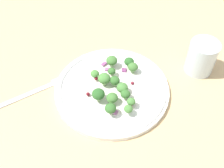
{
  "coord_description": "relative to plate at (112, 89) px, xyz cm",
  "views": [
    {
      "loc": [
        -39.05,
        -5.87,
        53.31
      ],
      "look_at": [
        2.69,
        2.01,
        2.7
      ],
      "focal_mm": 44.77,
      "sensor_mm": 36.0,
      "label": 1
    }
  ],
  "objects": [
    {
      "name": "cranberry_0",
      "position": [
        -4.72,
        -5.17,
        1.07
      ],
      "size": [
        0.82,
        0.82,
        0.82
      ],
      "primitive_type": "sphere",
      "color": "maroon",
      "rests_on": "plate"
    },
    {
      "name": "cranberry_1",
      "position": [
        1.39,
        4.22,
        1.37
      ],
      "size": [
        0.87,
        0.87,
        0.87
      ],
      "primitive_type": "sphere",
      "color": "maroon",
      "rests_on": "plate"
    },
    {
      "name": "ground_plane",
      "position": [
        -2.69,
        -2.01,
        -1.86
      ],
      "size": [
        180.0,
        180.0,
        2.0
      ],
      "primitive_type": "cube",
      "color": "tan"
    },
    {
      "name": "water_glass",
      "position": [
        11.43,
        -20.62,
        3.47
      ],
      "size": [
        7.16,
        7.16,
        8.66
      ],
      "primitive_type": "cylinder",
      "color": "silver",
      "rests_on": "ground_plane"
    },
    {
      "name": "broccoli_floret_3",
      "position": [
        -4.56,
        -5.22,
        2.18
      ],
      "size": [
        1.94,
        1.94,
        1.96
      ],
      "color": "#8EB77A",
      "rests_on": "plate"
    },
    {
      "name": "broccoli_floret_4",
      "position": [
        0.74,
        2.01,
        2.53
      ],
      "size": [
        2.99,
        2.99,
        3.03
      ],
      "color": "#9EC684",
      "rests_on": "plate"
    },
    {
      "name": "onion_bit_1",
      "position": [
        -7.1,
        -2.19,
        0.92
      ],
      "size": [
        1.34,
        1.43,
        0.44
      ],
      "primitive_type": "cube",
      "rotation": [
        0.0,
        0.0,
        2.87
      ],
      "color": "#A35B93",
      "rests_on": "plate"
    },
    {
      "name": "cranberry_3",
      "position": [
        2.07,
        -4.66,
        0.74
      ],
      "size": [
        0.8,
        0.8,
        0.8
      ],
      "primitive_type": "sphere",
      "color": "maroon",
      "rests_on": "plate"
    },
    {
      "name": "broccoli_floret_8",
      "position": [
        -4.32,
        -0.84,
        2.17
      ],
      "size": [
        2.64,
        2.64,
        2.67
      ],
      "color": "#9EC684",
      "rests_on": "plate"
    },
    {
      "name": "cranberry_4",
      "position": [
        -3.45,
        5.04,
        1.11
      ],
      "size": [
        0.9,
        0.9,
        0.9
      ],
      "primitive_type": "sphere",
      "color": "maroon",
      "rests_on": "plate"
    },
    {
      "name": "broccoli_floret_0",
      "position": [
        -7.48,
        -1.07,
        2.56
      ],
      "size": [
        2.52,
        2.52,
        2.55
      ],
      "color": "#ADD18E",
      "rests_on": "plate"
    },
    {
      "name": "broccoli_floret_7",
      "position": [
        -0.95,
        -2.61,
        2.13
      ],
      "size": [
        2.68,
        2.68,
        2.71
      ],
      "color": "#9EC684",
      "rests_on": "plate"
    },
    {
      "name": "broccoli_floret_10",
      "position": [
        2.25,
        4.67,
        2.03
      ],
      "size": [
        2.1,
        2.1,
        2.13
      ],
      "color": "#8EB77A",
      "rests_on": "plate"
    },
    {
      "name": "dressing_pool",
      "position": [
        0.0,
        -0.0,
        0.44
      ],
      "size": [
        15.99,
        15.99,
        0.2
      ],
      "primitive_type": "cylinder",
      "color": "white",
      "rests_on": "plate"
    },
    {
      "name": "broccoli_floret_9",
      "position": [
        -4.2,
        2.36,
        2.62
      ],
      "size": [
        2.96,
        2.96,
        3.0
      ],
      "color": "#ADD18E",
      "rests_on": "plate"
    },
    {
      "name": "broccoli_floret_1",
      "position": [
        6.94,
        1.37,
        2.52
      ],
      "size": [
        2.83,
        2.83,
        2.87
      ],
      "color": "#9EC684",
      "rests_on": "plate"
    },
    {
      "name": "cranberry_2",
      "position": [
        -3.16,
        3.0,
        1.2
      ],
      "size": [
        0.82,
        0.82,
        0.82
      ],
      "primitive_type": "sphere",
      "color": "#4C0A14",
      "rests_on": "plate"
    },
    {
      "name": "broccoli_floret_12",
      "position": [
        -6.64,
        -4.89,
        2.21
      ],
      "size": [
        1.97,
        1.97,
        2.0
      ],
      "color": "#ADD18E",
      "rests_on": "plate"
    },
    {
      "name": "onion_bit_3",
      "position": [
        5.99,
        -2.1,
        0.71
      ],
      "size": [
        1.35,
        1.32,
        0.33
      ],
      "primitive_type": "cube",
      "rotation": [
        0.0,
        0.0,
        1.68
      ],
      "color": "#843D75",
      "rests_on": "plate"
    },
    {
      "name": "broccoli_floret_11",
      "position": [
        6.1,
        -4.11,
        2.13
      ],
      "size": [
        2.54,
        2.54,
        2.57
      ],
      "color": "#9EC684",
      "rests_on": "plate"
    },
    {
      "name": "onion_bit_2",
      "position": [
        6.99,
        3.38,
        0.97
      ],
      "size": [
        1.62,
        1.48,
        0.33
      ],
      "primitive_type": "cube",
      "rotation": [
        0.0,
        0.0,
        2.54
      ],
      "color": "#934C84",
      "rests_on": "plate"
    },
    {
      "name": "fork",
      "position": [
        -3.57,
        18.28,
        -0.61
      ],
      "size": [
        13.69,
        15.11,
        0.5
      ],
      "color": "silver",
      "rests_on": "ground_plane"
    },
    {
      "name": "broccoli_floret_2",
      "position": [
        0.79,
        -0.52,
        2.28
      ],
      "size": [
        2.4,
        2.4,
        2.43
      ],
      "color": "#8EB77A",
      "rests_on": "plate"
    },
    {
      "name": "broccoli_floret_13",
      "position": [
        -2.81,
        -3.64,
        2.18
      ],
      "size": [
        2.25,
        2.25,
        2.27
      ],
      "color": "#8EB77A",
      "rests_on": "plate"
    },
    {
      "name": "broccoli_floret_6",
      "position": [
        7.63,
        -2.95,
        2.25
      ],
      "size": [
        2.51,
        2.51,
        2.54
      ],
      "color": "#8EB77A",
      "rests_on": "plate"
    },
    {
      "name": "plate",
      "position": [
        0.0,
        0.0,
        0.0
      ],
      "size": [
        27.58,
        27.58,
        1.7
      ],
      "color": "white",
      "rests_on": "ground_plane"
    },
    {
      "name": "onion_bit_0",
      "position": [
        5.39,
        2.15,
        0.76
      ],
      "size": [
        1.05,
        1.47,
        0.37
      ],
      "primitive_type": "cube",
      "rotation": [
        0.0,
        0.0,
        1.71
      ],
      "color": "#A35B93",
      "rests_on": "plate"
    },
    {
      "name": "broccoli_floret_5",
      "position": [
        3.84,
        0.82,
        2.04
      ],
      "size": [
        1.96,
        1.96,
        1.99
      ],
      "color": "#ADD18E",
      "rests_on": "plate"
    }
  ]
}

